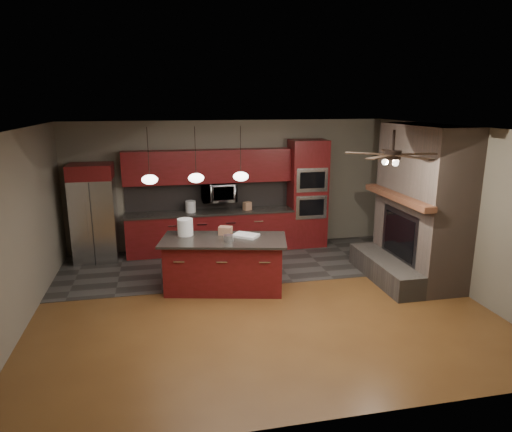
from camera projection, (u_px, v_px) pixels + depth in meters
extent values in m
plane|color=brown|center=(258.00, 300.00, 7.53)|extent=(7.00, 7.00, 0.00)
cube|color=white|center=(258.00, 128.00, 6.84)|extent=(7.00, 6.00, 0.02)
cube|color=#655F51|center=(230.00, 185.00, 10.03)|extent=(7.00, 0.02, 2.80)
cube|color=#655F51|center=(456.00, 208.00, 7.89)|extent=(0.02, 6.00, 2.80)
cube|color=#655F51|center=(18.00, 231.00, 6.49)|extent=(0.02, 6.00, 2.80)
cube|color=#363330|center=(239.00, 263.00, 9.24)|extent=(7.00, 2.40, 0.01)
cube|color=#735E52|center=(422.00, 204.00, 8.19)|extent=(0.80, 2.00, 2.80)
cube|color=#4E4740|center=(384.00, 269.00, 8.35)|extent=(0.50, 2.00, 0.40)
cube|color=#2D2D30|center=(400.00, 236.00, 8.25)|extent=(0.05, 1.20, 0.95)
cube|color=black|center=(399.00, 236.00, 8.25)|extent=(0.02, 1.00, 0.75)
cube|color=brown|center=(397.00, 197.00, 8.05)|extent=(0.22, 2.10, 0.10)
cube|color=maroon|center=(211.00, 232.00, 9.89)|extent=(3.55, 0.60, 0.86)
cube|color=black|center=(210.00, 212.00, 9.78)|extent=(3.59, 0.64, 0.04)
cube|color=black|center=(208.00, 195.00, 9.97)|extent=(3.55, 0.03, 0.60)
cube|color=maroon|center=(208.00, 166.00, 9.66)|extent=(3.55, 0.35, 0.70)
cube|color=maroon|center=(307.00, 194.00, 10.14)|extent=(0.80, 0.60, 2.38)
cube|color=silver|center=(311.00, 207.00, 9.91)|extent=(0.70, 0.03, 0.52)
cube|color=black|center=(312.00, 208.00, 9.89)|extent=(0.55, 0.02, 0.35)
cube|color=silver|center=(312.00, 180.00, 9.76)|extent=(0.70, 0.03, 0.52)
cube|color=black|center=(312.00, 180.00, 9.74)|extent=(0.55, 0.02, 0.35)
imported|color=silver|center=(219.00, 192.00, 9.77)|extent=(0.73, 0.41, 0.50)
cube|color=silver|center=(95.00, 220.00, 9.24)|extent=(0.85, 0.72, 1.69)
cube|color=#2D2D30|center=(92.00, 225.00, 8.90)|extent=(0.02, 0.02, 1.67)
cube|color=silver|center=(87.00, 223.00, 8.85)|extent=(0.03, 0.03, 0.85)
cube|color=silver|center=(97.00, 222.00, 8.89)|extent=(0.03, 0.03, 0.85)
cube|color=maroon|center=(90.00, 171.00, 8.99)|extent=(0.85, 0.72, 0.30)
cube|color=maroon|center=(224.00, 265.00, 7.88)|extent=(2.10, 1.23, 0.88)
cube|color=black|center=(224.00, 240.00, 7.76)|extent=(2.28, 1.41, 0.04)
cylinder|color=white|center=(185.00, 227.00, 7.93)|extent=(0.38, 0.38, 0.29)
cylinder|color=silver|center=(228.00, 238.00, 7.61)|extent=(0.19, 0.19, 0.11)
cube|color=white|center=(246.00, 235.00, 7.88)|extent=(0.51, 0.49, 0.04)
cube|color=#95674D|center=(225.00, 230.00, 7.99)|extent=(0.27, 0.24, 0.14)
cylinder|color=silver|center=(191.00, 206.00, 9.66)|extent=(0.25, 0.25, 0.25)
cube|color=#AF7C5A|center=(247.00, 206.00, 9.87)|extent=(0.19, 0.18, 0.18)
cylinder|color=black|center=(148.00, 152.00, 7.27)|extent=(0.01, 0.01, 0.78)
ellipsoid|color=white|center=(150.00, 180.00, 7.38)|extent=(0.26, 0.26, 0.16)
cylinder|color=black|center=(195.00, 151.00, 7.42)|extent=(0.01, 0.01, 0.78)
ellipsoid|color=white|center=(196.00, 178.00, 7.53)|extent=(0.26, 0.26, 0.16)
cylinder|color=black|center=(241.00, 150.00, 7.57)|extent=(0.01, 0.01, 0.78)
ellipsoid|color=white|center=(241.00, 176.00, 7.68)|extent=(0.26, 0.26, 0.16)
cylinder|color=black|center=(394.00, 141.00, 6.48)|extent=(0.04, 0.04, 0.30)
cylinder|color=black|center=(393.00, 155.00, 6.53)|extent=(0.24, 0.24, 0.12)
cube|color=#322313|center=(417.00, 154.00, 6.61)|extent=(0.60, 0.12, 0.01)
cube|color=#322313|center=(388.00, 152.00, 6.90)|extent=(0.30, 0.61, 0.01)
cube|color=#322313|center=(366.00, 153.00, 6.68)|extent=(0.56, 0.45, 0.01)
cube|color=#322313|center=(380.00, 157.00, 6.26)|extent=(0.56, 0.45, 0.01)
cube|color=#322313|center=(414.00, 157.00, 6.21)|extent=(0.30, 0.61, 0.01)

